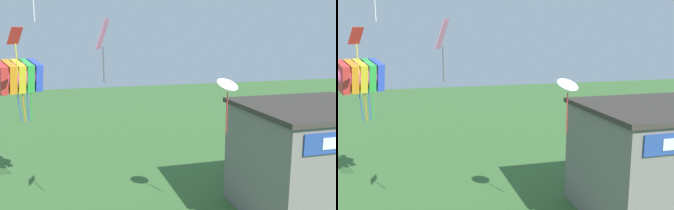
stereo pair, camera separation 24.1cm
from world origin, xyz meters
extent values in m
cube|color=slate|center=(8.69, 10.59, 2.76)|extent=(6.83, 6.23, 5.52)
cube|color=#38332D|center=(8.69, 10.59, 5.64)|extent=(7.13, 6.53, 0.24)
ellipsoid|color=#E54C8C|center=(-5.66, 16.58, 6.99)|extent=(3.16, 2.69, 1.75)
cube|color=red|center=(-6.49, 16.21, 6.99)|extent=(1.07, 1.78, 1.78)
cube|color=orange|center=(-6.07, 16.40, 6.99)|extent=(1.07, 1.78, 1.78)
cube|color=yellow|center=(-5.66, 16.58, 6.99)|extent=(1.07, 1.78, 1.78)
cube|color=green|center=(-5.24, 16.77, 6.99)|extent=(1.07, 1.78, 1.78)
cube|color=blue|center=(-4.83, 16.96, 6.99)|extent=(1.07, 1.78, 1.78)
cylinder|color=blue|center=(-5.67, 16.34, 5.40)|extent=(0.18, 0.30, 1.83)
cylinder|color=orange|center=(-5.44, 16.35, 5.40)|extent=(0.10, 0.31, 1.83)
cylinder|color=blue|center=(-5.23, 16.38, 5.40)|extent=(0.10, 0.31, 1.83)
cylinder|color=green|center=(-5.05, 16.43, 5.40)|extent=(0.18, 0.30, 1.83)
cylinder|color=silver|center=(-4.51, 14.72, 10.51)|extent=(0.05, 0.05, 1.45)
cone|color=white|center=(3.97, 10.81, 6.96)|extent=(1.30, 1.25, 0.55)
cylinder|color=red|center=(3.97, 10.81, 5.57)|extent=(0.05, 0.05, 1.95)
cube|color=red|center=(-5.29, 13.11, 9.14)|extent=(0.73, 0.74, 0.76)
cylinder|color=yellow|center=(-5.29, 13.11, 8.10)|extent=(0.05, 0.05, 1.39)
cube|color=pink|center=(-1.74, 10.45, 9.22)|extent=(0.70, 1.00, 1.20)
cylinder|color=#4C4C51|center=(-1.74, 10.45, 8.00)|extent=(0.05, 0.05, 1.44)
camera|label=1|loc=(-3.44, -4.89, 9.25)|focal=40.00mm
camera|label=2|loc=(-3.20, -4.95, 9.25)|focal=40.00mm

